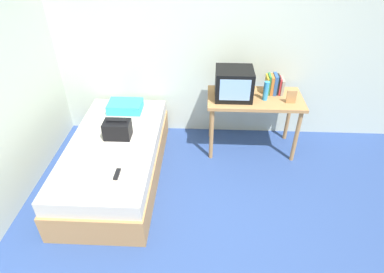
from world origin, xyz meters
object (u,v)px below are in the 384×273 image
(tv, at_px, (234,84))
(remote_silver, at_px, (97,128))
(picture_frame, at_px, (291,97))
(magazine, at_px, (90,163))
(remote_dark, at_px, (117,174))
(handbag, at_px, (117,129))
(bed, at_px, (116,159))
(folded_towel, at_px, (94,182))
(water_bottle, at_px, (266,91))
(desk, at_px, (254,104))
(pillow, at_px, (125,106))
(book_row, at_px, (274,85))

(tv, height_order, remote_silver, tv)
(picture_frame, height_order, magazine, picture_frame)
(remote_dark, relative_size, remote_silver, 1.08)
(tv, xyz_separation_m, magazine, (-1.51, -1.02, -0.44))
(handbag, height_order, magazine, handbag)
(picture_frame, bearing_deg, magazine, -157.36)
(bed, distance_m, handbag, 0.37)
(picture_frame, bearing_deg, folded_towel, -149.05)
(water_bottle, bearing_deg, remote_dark, -144.01)
(desk, bearing_deg, handbag, -160.98)
(bed, xyz_separation_m, folded_towel, (0.00, -0.71, 0.30))
(handbag, bearing_deg, picture_frame, 11.96)
(pillow, bearing_deg, book_row, 2.21)
(water_bottle, distance_m, handbag, 1.79)
(picture_frame, bearing_deg, water_bottle, 167.37)
(book_row, height_order, remote_dark, book_row)
(handbag, height_order, remote_dark, handbag)
(remote_silver, bearing_deg, pillow, 60.31)
(desk, xyz_separation_m, pillow, (-1.64, 0.04, -0.10))
(handbag, bearing_deg, book_row, 20.01)
(remote_dark, xyz_separation_m, folded_towel, (-0.18, -0.15, 0.03))
(magazine, bearing_deg, book_row, 29.79)
(book_row, xyz_separation_m, remote_dark, (-1.69, -1.31, -0.36))
(tv, height_order, remote_dark, tv)
(picture_frame, distance_m, pillow, 2.06)
(pillow, distance_m, handbag, 0.60)
(tv, bearing_deg, desk, 2.74)
(desk, bearing_deg, book_row, 26.51)
(magazine, relative_size, remote_silver, 2.01)
(desk, relative_size, book_row, 4.66)
(book_row, bearing_deg, water_bottle, -125.44)
(tv, bearing_deg, pillow, 177.63)
(bed, xyz_separation_m, picture_frame, (2.04, 0.52, 0.60))
(picture_frame, height_order, pillow, picture_frame)
(pillow, bearing_deg, picture_frame, -4.79)
(picture_frame, bearing_deg, desk, 162.30)
(book_row, height_order, magazine, book_row)
(remote_silver, bearing_deg, desk, 11.93)
(tv, xyz_separation_m, water_bottle, (0.38, -0.05, -0.06))
(tv, relative_size, folded_towel, 1.57)
(book_row, bearing_deg, remote_silver, -166.36)
(magazine, height_order, folded_towel, folded_towel)
(tv, distance_m, magazine, 1.87)
(folded_towel, bearing_deg, desk, 39.46)
(remote_dark, relative_size, folded_towel, 0.56)
(bed, bearing_deg, handbag, 64.12)
(desk, height_order, remote_silver, desk)
(tv, distance_m, handbag, 1.46)
(water_bottle, xyz_separation_m, remote_silver, (-2.00, -0.34, -0.37))
(book_row, bearing_deg, folded_towel, -141.94)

